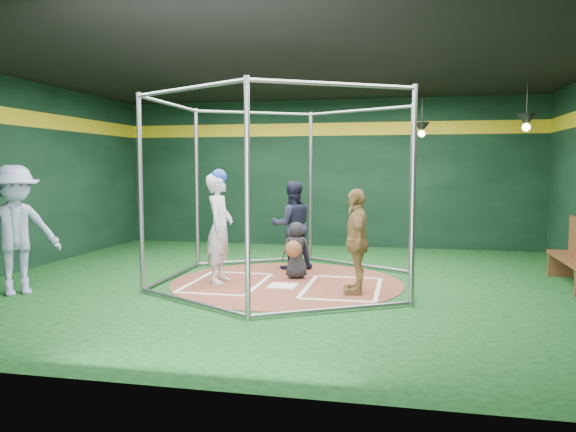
# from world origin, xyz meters

# --- Properties ---
(room_shell) EXTENTS (10.10, 9.10, 3.53)m
(room_shell) POSITION_xyz_m (0.00, 0.01, 1.75)
(room_shell) COLOR #0C3711
(room_shell) RESTS_ON ground
(clay_disc) EXTENTS (3.80, 3.80, 0.01)m
(clay_disc) POSITION_xyz_m (0.00, 0.00, 0.01)
(clay_disc) COLOR brown
(clay_disc) RESTS_ON ground
(home_plate) EXTENTS (0.43, 0.43, 0.01)m
(home_plate) POSITION_xyz_m (0.00, -0.30, 0.02)
(home_plate) COLOR white
(home_plate) RESTS_ON clay_disc
(batter_box_left) EXTENTS (1.17, 1.77, 0.01)m
(batter_box_left) POSITION_xyz_m (-0.95, -0.25, 0.02)
(batter_box_left) COLOR white
(batter_box_left) RESTS_ON clay_disc
(batter_box_right) EXTENTS (1.17, 1.77, 0.01)m
(batter_box_right) POSITION_xyz_m (0.95, -0.25, 0.02)
(batter_box_right) COLOR white
(batter_box_right) RESTS_ON clay_disc
(batting_cage) EXTENTS (4.05, 4.67, 3.00)m
(batting_cage) POSITION_xyz_m (-0.00, -0.00, 1.50)
(batting_cage) COLOR gray
(batting_cage) RESTS_ON ground
(pendant_lamp_near) EXTENTS (0.34, 0.34, 0.90)m
(pendant_lamp_near) POSITION_xyz_m (2.20, 3.60, 2.74)
(pendant_lamp_near) COLOR black
(pendant_lamp_near) RESTS_ON room_shell
(pendant_lamp_far) EXTENTS (0.34, 0.34, 0.90)m
(pendant_lamp_far) POSITION_xyz_m (4.00, 2.00, 2.74)
(pendant_lamp_far) COLOR black
(pendant_lamp_far) RESTS_ON room_shell
(batter_figure) EXTENTS (0.46, 0.68, 1.86)m
(batter_figure) POSITION_xyz_m (-1.08, -0.22, 0.94)
(batter_figure) COLOR #BCBCC3
(batter_figure) RESTS_ON clay_disc
(visitor_leopard) EXTENTS (0.50, 0.97, 1.57)m
(visitor_leopard) POSITION_xyz_m (1.18, -0.54, 0.80)
(visitor_leopard) COLOR tan
(visitor_leopard) RESTS_ON clay_disc
(catcher_figure) EXTENTS (0.55, 0.61, 0.97)m
(catcher_figure) POSITION_xyz_m (0.08, 0.35, 0.50)
(catcher_figure) COLOR black
(catcher_figure) RESTS_ON clay_disc
(umpire) EXTENTS (0.98, 0.89, 1.63)m
(umpire) POSITION_xyz_m (-0.16, 1.24, 0.83)
(umpire) COLOR black
(umpire) RESTS_ON clay_disc
(bystander_blue) EXTENTS (1.37, 1.41, 1.93)m
(bystander_blue) POSITION_xyz_m (-3.78, -1.63, 0.97)
(bystander_blue) COLOR #8C9AB9
(bystander_blue) RESTS_ON ground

